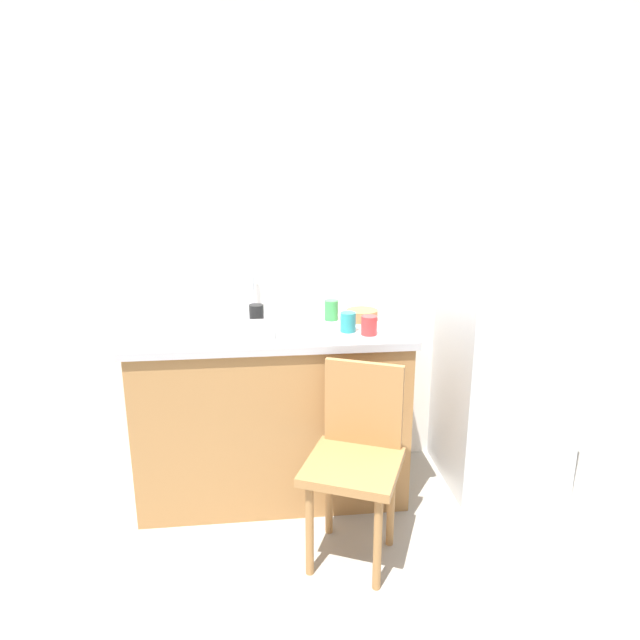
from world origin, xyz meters
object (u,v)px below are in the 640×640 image
(chair, at_px, (356,454))
(cup_black, at_px, (257,314))
(terracotta_bowl, at_px, (362,315))
(cup_teal, at_px, (348,322))
(cup_red, at_px, (369,325))
(dish_tray, at_px, (245,330))
(cup_green, at_px, (331,310))
(refrigerator, at_px, (503,365))

(chair, distance_m, cup_black, 0.92)
(chair, relative_size, terracotta_bowl, 5.33)
(cup_teal, bearing_deg, cup_red, -34.75)
(cup_teal, bearing_deg, chair, -93.98)
(cup_red, bearing_deg, dish_tray, 173.56)
(chair, height_order, cup_green, cup_green)
(dish_tray, height_order, cup_red, cup_red)
(chair, relative_size, cup_teal, 9.04)
(refrigerator, bearing_deg, dish_tray, -176.32)
(cup_red, bearing_deg, refrigerator, 11.35)
(cup_black, bearing_deg, cup_teal, -24.07)
(terracotta_bowl, xyz_separation_m, cup_green, (-0.17, 0.03, 0.03))
(chair, relative_size, cup_green, 8.24)
(cup_teal, relative_size, cup_green, 0.91)
(terracotta_bowl, bearing_deg, refrigerator, -7.63)
(dish_tray, height_order, terracotta_bowl, terracotta_bowl)
(cup_red, bearing_deg, cup_green, 117.38)
(cup_black, relative_size, cup_green, 0.93)
(cup_black, distance_m, cup_teal, 0.50)
(refrigerator, height_order, dish_tray, refrigerator)
(dish_tray, distance_m, terracotta_bowl, 0.65)
(refrigerator, relative_size, cup_black, 13.42)
(cup_teal, bearing_deg, cup_black, 155.93)
(refrigerator, height_order, cup_black, refrigerator)
(terracotta_bowl, bearing_deg, dish_tray, -162.71)
(dish_tray, height_order, cup_black, cup_black)
(terracotta_bowl, distance_m, cup_black, 0.57)
(cup_black, bearing_deg, refrigerator, -4.73)
(dish_tray, bearing_deg, cup_black, 74.41)
(cup_black, distance_m, cup_green, 0.40)
(refrigerator, xyz_separation_m, cup_green, (-0.94, 0.13, 0.31))
(dish_tray, distance_m, cup_black, 0.21)
(dish_tray, distance_m, cup_green, 0.51)
(cup_black, height_order, cup_red, cup_black)
(cup_black, relative_size, cup_teal, 1.02)
(cup_green, bearing_deg, cup_black, -177.09)
(refrigerator, bearing_deg, cup_red, -168.65)
(cup_teal, relative_size, cup_red, 1.04)
(chair, bearing_deg, cup_red, 96.08)
(refrigerator, height_order, chair, refrigerator)
(refrigerator, relative_size, chair, 1.52)
(dish_tray, height_order, cup_green, cup_green)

